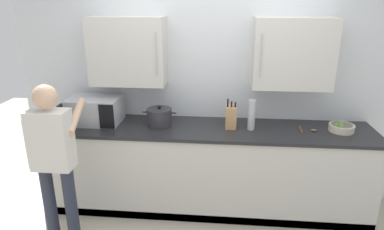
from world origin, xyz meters
name	(u,v)px	position (x,y,z in m)	size (l,w,h in m)	color
back_wall_tiled	(209,74)	(0.00, 1.13, 1.44)	(4.29, 0.44, 2.73)	silver
counter_unit	(206,168)	(0.00, 0.79, 0.47)	(3.47, 0.70, 0.94)	beige
microwave_oven	(92,110)	(-1.24, 0.82, 1.08)	(0.56, 0.79, 0.28)	#B7BABF
thermos_flask	(252,115)	(0.46, 0.78, 1.10)	(0.08, 0.08, 0.32)	#B7BABF
stock_pot	(160,117)	(-0.50, 0.80, 1.04)	(0.36, 0.26, 0.22)	#2D2D33
wooden_spoon	(308,130)	(1.04, 0.79, 0.95)	(0.18, 0.19, 0.02)	brown
fruit_bowl	(341,127)	(1.37, 0.81, 0.99)	(0.25, 0.25, 0.10)	beige
knife_block	(231,117)	(0.25, 0.81, 1.06)	(0.11, 0.15, 0.32)	tan
person_figure	(54,155)	(-1.29, 0.01, 0.94)	(0.44, 0.62, 1.57)	#282D3D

